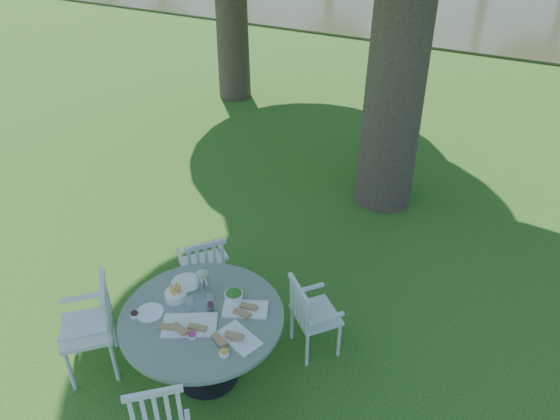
# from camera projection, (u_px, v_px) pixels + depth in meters

# --- Properties ---
(ground) EXTENTS (140.00, 140.00, 0.00)m
(ground) POSITION_uv_depth(u_px,v_px,m) (272.00, 283.00, 5.98)
(ground) COLOR #19420D
(ground) RESTS_ON ground
(table) EXTENTS (1.38, 1.38, 0.74)m
(table) POSITION_uv_depth(u_px,v_px,m) (203.00, 328.00, 4.62)
(table) COLOR black
(table) RESTS_ON ground
(chair_ne) EXTENTS (0.56, 0.56, 0.81)m
(chair_ne) POSITION_uv_depth(u_px,v_px,m) (308.00, 312.00, 4.94)
(chair_ne) COLOR silver
(chair_ne) RESTS_ON ground
(chair_nw) EXTENTS (0.58, 0.58, 0.83)m
(chair_nw) POSITION_uv_depth(u_px,v_px,m) (205.00, 265.00, 5.47)
(chair_nw) COLOR silver
(chair_nw) RESTS_ON ground
(chair_sw) EXTENTS (0.65, 0.65, 0.94)m
(chair_sw) POSITION_uv_depth(u_px,v_px,m) (97.00, 321.00, 4.75)
(chair_sw) COLOR silver
(chair_sw) RESTS_ON ground
(tableware) EXTENTS (1.14, 0.78, 0.23)m
(tableware) POSITION_uv_depth(u_px,v_px,m) (202.00, 303.00, 4.61)
(tableware) COLOR white
(tableware) RESTS_ON table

